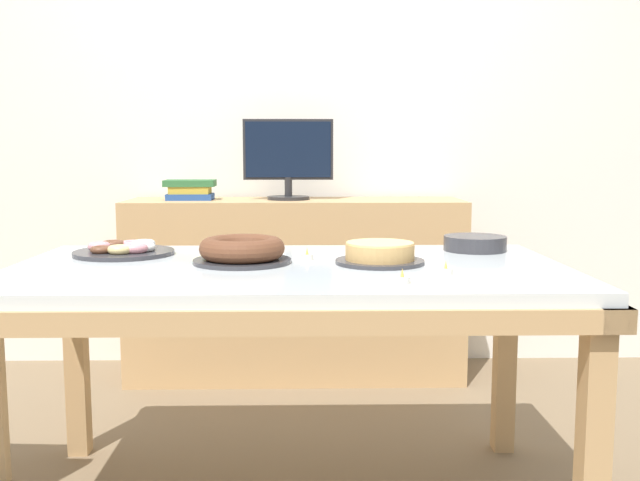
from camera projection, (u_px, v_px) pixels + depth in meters
wall_back at (296, 108)px, 3.62m from camera, size 8.00×0.10×2.60m
dining_table at (289, 294)px, 2.11m from camera, size 1.66×0.92×0.75m
sideboard at (296, 288)px, 3.43m from camera, size 1.59×0.44×0.86m
computer_monitor at (288, 159)px, 3.36m from camera, size 0.42×0.20×0.38m
book_stack at (190, 190)px, 3.37m from camera, size 0.24×0.17×0.09m
cake_chocolate_round at (380, 254)px, 2.12m from camera, size 0.27×0.27×0.06m
cake_golden_bundt at (242, 251)px, 2.13m from camera, size 0.29×0.29×0.08m
pastry_platter at (125, 250)px, 2.31m from camera, size 0.32×0.32×0.04m
plate_stack at (475, 243)px, 2.40m from camera, size 0.21×0.21×0.05m
tealight_near_front at (402, 279)px, 1.81m from camera, size 0.04×0.04×0.04m
tealight_centre at (246, 248)px, 2.40m from camera, size 0.04×0.04×0.04m
tealight_right_edge at (446, 271)px, 1.94m from camera, size 0.04×0.04×0.04m
tealight_near_cakes at (307, 256)px, 2.20m from camera, size 0.04×0.04×0.04m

